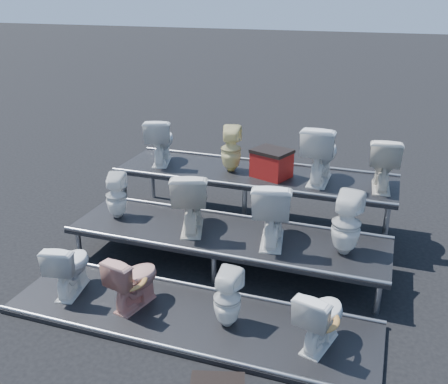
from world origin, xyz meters
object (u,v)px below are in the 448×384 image
(toilet_0, at_px, (69,266))
(toilet_7, at_px, (346,224))
(toilet_2, at_px, (227,298))
(toilet_4, at_px, (116,196))
(toilet_8, at_px, (160,140))
(toilet_10, at_px, (320,153))
(toilet_6, at_px, (272,210))
(toilet_1, at_px, (134,279))
(red_crate, at_px, (271,165))
(toilet_5, at_px, (191,200))
(toilet_3, at_px, (321,317))
(toilet_11, at_px, (383,163))
(toilet_9, at_px, (231,149))

(toilet_0, distance_m, toilet_7, 3.34)
(toilet_2, xyz_separation_m, toilet_7, (1.06, 1.30, 0.46))
(toilet_4, relative_size, toilet_8, 0.87)
(toilet_4, bearing_deg, toilet_10, -167.12)
(toilet_7, bearing_deg, toilet_6, 9.20)
(toilet_1, height_order, toilet_6, toilet_6)
(toilet_10, bearing_deg, toilet_0, 47.23)
(toilet_1, height_order, red_crate, red_crate)
(toilet_4, distance_m, toilet_8, 1.38)
(toilet_4, distance_m, toilet_5, 1.13)
(toilet_6, bearing_deg, toilet_10, -115.70)
(toilet_6, xyz_separation_m, toilet_8, (-2.16, 1.30, 0.34))
(toilet_5, height_order, toilet_6, toilet_6)
(toilet_8, xyz_separation_m, red_crate, (1.83, -0.06, -0.18))
(toilet_3, distance_m, toilet_7, 1.38)
(toilet_1, distance_m, toilet_7, 2.59)
(toilet_3, relative_size, toilet_4, 1.05)
(toilet_4, distance_m, toilet_7, 3.14)
(toilet_2, distance_m, toilet_3, 1.00)
(toilet_3, relative_size, toilet_7, 0.87)
(toilet_1, relative_size, toilet_5, 0.79)
(toilet_10, bearing_deg, toilet_8, 1.09)
(toilet_4, bearing_deg, toilet_11, -173.16)
(toilet_2, xyz_separation_m, toilet_10, (0.52, 2.60, 0.89))
(toilet_1, height_order, toilet_3, toilet_3)
(toilet_1, xyz_separation_m, toilet_9, (0.30, 2.60, 0.81))
(toilet_7, bearing_deg, toilet_1, 39.92)
(toilet_1, xyz_separation_m, toilet_7, (2.19, 1.30, 0.45))
(toilet_4, height_order, toilet_8, toilet_8)
(toilet_4, height_order, toilet_5, toilet_5)
(toilet_1, xyz_separation_m, toilet_3, (2.12, 0.00, 0.00))
(toilet_6, relative_size, toilet_9, 1.24)
(toilet_8, relative_size, toilet_10, 0.87)
(toilet_11, bearing_deg, toilet_5, 24.66)
(toilet_3, bearing_deg, toilet_11, -82.76)
(toilet_9, xyz_separation_m, toilet_10, (1.34, 0.00, 0.08))
(toilet_0, height_order, toilet_3, toilet_0)
(toilet_7, height_order, toilet_10, toilet_10)
(toilet_3, xyz_separation_m, toilet_5, (-1.95, 1.30, 0.49))
(toilet_4, height_order, red_crate, red_crate)
(toilet_0, relative_size, toilet_11, 0.91)
(toilet_7, distance_m, toilet_11, 1.39)
(toilet_9, bearing_deg, toilet_10, 169.26)
(red_crate, bearing_deg, toilet_0, -104.85)
(toilet_0, height_order, toilet_1, toilet_0)
(red_crate, bearing_deg, toilet_4, -126.31)
(toilet_2, xyz_separation_m, toilet_9, (-0.82, 2.60, 0.82))
(toilet_8, xyz_separation_m, toilet_11, (3.39, 0.00, 0.01))
(toilet_8, xyz_separation_m, toilet_9, (1.18, 0.00, -0.02))
(toilet_4, height_order, toilet_6, toilet_6)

